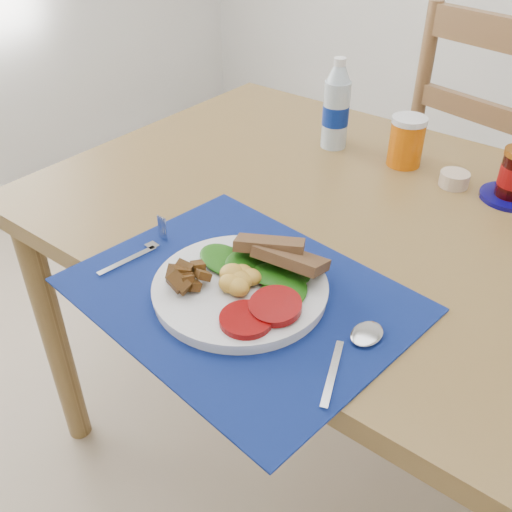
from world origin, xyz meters
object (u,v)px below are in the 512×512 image
at_px(water_bottle, 336,109).
at_px(juice_glass, 406,143).
at_px(breakfast_plate, 236,284).
at_px(chair_far, 497,159).

height_order(water_bottle, juice_glass, water_bottle).
xyz_separation_m(breakfast_plate, juice_glass, (-0.00, 0.59, 0.03)).
height_order(breakfast_plate, water_bottle, water_bottle).
xyz_separation_m(breakfast_plate, water_bottle, (-0.18, 0.57, 0.07)).
distance_m(breakfast_plate, juice_glass, 0.59).
relative_size(chair_far, breakfast_plate, 4.55).
xyz_separation_m(chair_far, juice_glass, (-0.09, -0.46, 0.19)).
distance_m(water_bottle, juice_glass, 0.18).
bearing_deg(chair_far, juice_glass, 91.74).
height_order(breakfast_plate, juice_glass, juice_glass).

